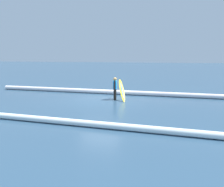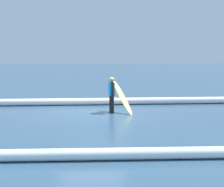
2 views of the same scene
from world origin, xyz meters
name	(u,v)px [view 2 (image 2 of 2)]	position (x,y,z in m)	size (l,w,h in m)	color
ground_plane	(91,115)	(0.00, 0.00, 0.00)	(145.73, 145.73, 0.00)	#2C4861
surfer	(112,93)	(-0.83, -0.42, 0.80)	(0.22, 0.61, 1.42)	black
surfboard	(122,97)	(-1.27, -0.45, 0.62)	(0.80, 1.42, 1.26)	yellow
wave_crest_foreground	(130,101)	(-1.89, -2.40, 0.16)	(0.32, 0.32, 21.57)	white
wave_crest_midground	(44,155)	(1.23, 5.15, 0.13)	(0.27, 0.27, 16.07)	white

